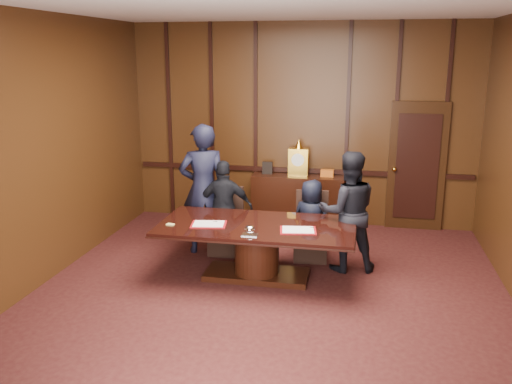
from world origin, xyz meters
TOP-DOWN VIEW (x-y plane):
  - room at (0.07, 0.14)m, footprint 7.00×7.04m
  - sideboard at (0.00, 3.26)m, footprint 1.60×0.45m
  - conference_table at (-0.26, 0.83)m, footprint 2.62×1.32m
  - folder_left at (-0.88, 0.69)m, footprint 0.51×0.40m
  - folder_right at (0.32, 0.67)m, footprint 0.50×0.40m
  - inkstand at (-0.26, 0.38)m, footprint 0.20×0.14m
  - notepad at (-1.38, 0.58)m, footprint 0.11×0.08m
  - chair_left at (-0.91, 1.71)m, footprint 0.51×0.51m
  - chair_right at (0.39, 1.71)m, footprint 0.51×0.51m
  - signatory_left at (-0.91, 1.63)m, footprint 0.89×0.48m
  - signatory_right at (0.39, 1.63)m, footprint 0.68×0.55m
  - witness_left at (-1.25, 1.69)m, footprint 0.84×0.71m
  - witness_right at (0.92, 1.37)m, footprint 0.94×0.81m

SIDE VIEW (x-z plane):
  - chair_left at x=-0.91m, z-range -0.20..0.79m
  - chair_right at x=0.39m, z-range -0.20..0.79m
  - sideboard at x=0.00m, z-range -0.28..1.26m
  - conference_table at x=-0.26m, z-range 0.13..0.89m
  - signatory_right at x=0.39m, z-range 0.00..1.21m
  - signatory_left at x=-0.91m, z-range 0.00..1.44m
  - notepad at x=-1.38m, z-range 0.76..0.77m
  - folder_left at x=-0.88m, z-range 0.76..0.78m
  - folder_right at x=0.32m, z-range 0.76..0.78m
  - inkstand at x=-0.26m, z-range 0.76..0.87m
  - witness_right at x=0.92m, z-range 0.00..1.69m
  - witness_left at x=-1.25m, z-range 0.00..1.97m
  - room at x=0.07m, z-range -0.03..3.47m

